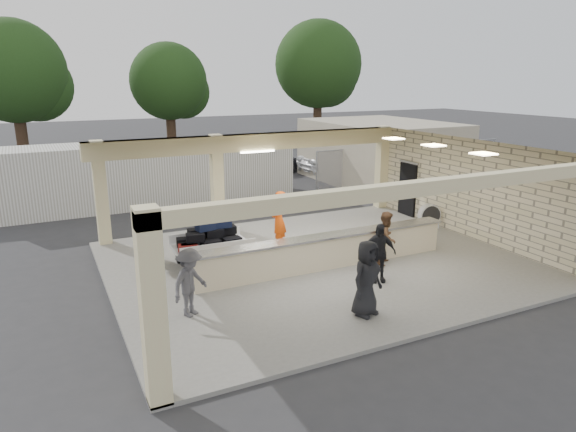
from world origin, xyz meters
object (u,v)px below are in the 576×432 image
baggage_handler (279,220)px  car_white_a (346,160)px  luggage_cart (210,242)px  baggage_counter (325,251)px  passenger_c (190,282)px  drum_fan (429,215)px  container_white (154,173)px  passenger_d (367,278)px  passenger_b (378,253)px  car_white_b (386,157)px  car_dark (268,161)px  passenger_a (386,238)px

baggage_handler → car_white_a: size_ratio=0.34×
luggage_cart → baggage_counter: bearing=-29.5°
car_white_a → passenger_c: bearing=134.4°
drum_fan → container_white: (-8.12, 8.88, 0.79)m
baggage_counter → passenger_d: passenger_d is taller
passenger_b → passenger_c: (-5.15, 0.22, -0.00)m
car_white_b → baggage_handler: bearing=127.1°
drum_fan → container_white: 12.06m
baggage_handler → car_white_a: 14.64m
passenger_b → luggage_cart: bearing=159.1°
container_white → passenger_b: bearing=-75.9°
car_white_a → luggage_cart: bearing=131.0°
container_white → baggage_counter: bearing=-77.5°
car_dark → container_white: container_white is taller
baggage_counter → container_white: (-2.62, 10.72, 0.79)m
passenger_d → car_dark: (5.70, 18.54, -0.33)m
luggage_cart → car_white_a: 16.71m
baggage_handler → car_dark: (5.45, 13.22, -0.37)m
drum_fan → baggage_counter: bearing=-150.3°
car_white_a → car_dark: car_white_a is taller
passenger_c → car_dark: (9.39, 16.77, -0.24)m
baggage_handler → car_dark: size_ratio=0.47×
luggage_cart → passenger_b: passenger_b is taller
baggage_counter → passenger_b: (0.75, -1.56, 0.33)m
baggage_handler → car_white_a: baggage_handler is taller
passenger_c → car_dark: bearing=26.4°
car_white_a → passenger_a: bearing=149.2°
baggage_handler → container_white: container_white is taller
passenger_b → car_white_a: size_ratio=0.30×
drum_fan → car_white_a: car_white_a is taller
baggage_counter → container_white: 11.06m
luggage_cart → container_white: bearing=88.8°
baggage_counter → passenger_a: passenger_a is taller
luggage_cart → passenger_b: 4.94m
passenger_d → drum_fan: bearing=19.8°
car_white_b → container_white: 15.44m
car_white_a → car_white_b: 3.42m
baggage_handler → passenger_c: size_ratio=1.15×
car_white_a → car_white_b: (3.38, 0.56, -0.13)m
passenger_a → car_white_a: (7.29, 13.80, -0.11)m
passenger_d → container_white: container_white is taller
baggage_handler → car_white_b: baggage_handler is taller
container_white → baggage_handler: bearing=-77.0°
passenger_d → car_white_b: size_ratio=0.43×
drum_fan → passenger_b: size_ratio=0.55×
passenger_d → car_dark: passenger_d is taller
passenger_a → passenger_c: size_ratio=0.97×
passenger_b → car_dark: 17.51m
baggage_counter → drum_fan: size_ratio=9.08×
baggage_counter → luggage_cart: size_ratio=3.62×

